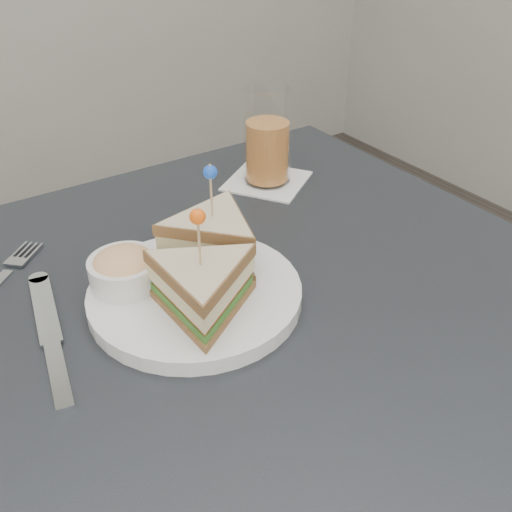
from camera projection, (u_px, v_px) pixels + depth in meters
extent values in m
cube|color=black|center=(254.00, 308.00, 0.67)|extent=(0.80, 0.80, 0.03)
cylinder|color=black|center=(297.00, 302.00, 1.28)|extent=(0.04, 0.04, 0.72)
cylinder|color=white|center=(195.00, 295.00, 0.66)|extent=(0.25, 0.25, 0.01)
cylinder|color=white|center=(195.00, 289.00, 0.65)|extent=(0.25, 0.25, 0.00)
cylinder|color=tan|center=(199.00, 242.00, 0.57)|extent=(0.00, 0.00, 0.08)
sphere|color=#F2580F|center=(198.00, 217.00, 0.55)|extent=(0.02, 0.02, 0.02)
cylinder|color=tan|center=(211.00, 195.00, 0.65)|extent=(0.00, 0.00, 0.08)
sphere|color=blue|center=(210.00, 172.00, 0.63)|extent=(0.02, 0.02, 0.02)
cylinder|color=white|center=(125.00, 273.00, 0.65)|extent=(0.08, 0.08, 0.04)
ellipsoid|color=#E0B772|center=(124.00, 264.00, 0.64)|extent=(0.08, 0.08, 0.03)
cube|color=silver|center=(16.00, 262.00, 0.72)|extent=(0.03, 0.03, 0.00)
cube|color=white|center=(58.00, 372.00, 0.56)|extent=(0.04, 0.11, 0.01)
cube|color=white|center=(45.00, 308.00, 0.64)|extent=(0.05, 0.13, 0.00)
cylinder|color=white|center=(39.00, 278.00, 0.69)|extent=(0.03, 0.03, 0.00)
cube|color=white|center=(267.00, 181.00, 0.92)|extent=(0.16, 0.16, 0.00)
cylinder|color=#C57837|center=(267.00, 151.00, 0.89)|extent=(0.09, 0.09, 0.09)
cylinder|color=white|center=(267.00, 137.00, 0.87)|extent=(0.10, 0.10, 0.15)
cube|color=white|center=(265.00, 122.00, 0.87)|extent=(0.02, 0.02, 0.02)
cube|color=white|center=(268.00, 130.00, 0.85)|extent=(0.02, 0.02, 0.02)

